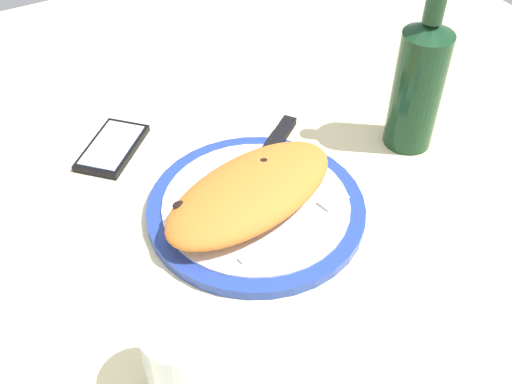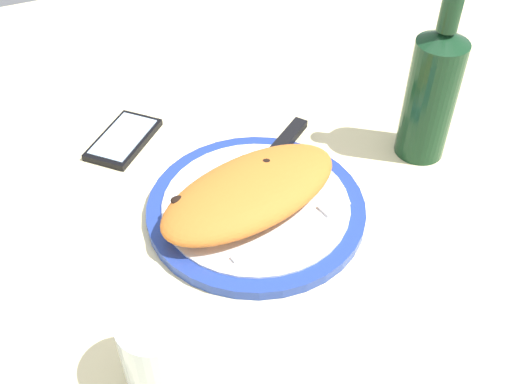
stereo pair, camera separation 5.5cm
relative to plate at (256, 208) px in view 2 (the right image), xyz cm
name	(u,v)px [view 2 (the right image)]	position (x,y,z in cm)	size (l,w,h in cm)	color
ground_plane	(256,220)	(0.00, 0.00, -2.35)	(150.00, 150.00, 3.00)	beige
plate	(256,208)	(0.00, 0.00, 0.00)	(28.91, 28.91, 1.77)	#233D99
calzone	(250,190)	(-0.76, 0.29, 3.25)	(28.27, 18.43, 4.66)	orange
fork	(303,222)	(4.04, -5.78, 1.12)	(17.50, 5.12, 0.40)	silver
knife	(278,150)	(7.00, 8.13, 1.41)	(19.03, 14.76, 1.20)	silver
smartphone	(124,139)	(-12.19, 21.84, -0.29)	(13.43, 13.40, 1.16)	black
water_glass	(160,355)	(-18.57, -18.33, 3.51)	(7.57, 7.57, 10.14)	silver
wine_bottle	(432,92)	(27.36, 2.11, 9.61)	(7.10, 7.10, 26.19)	#14381E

